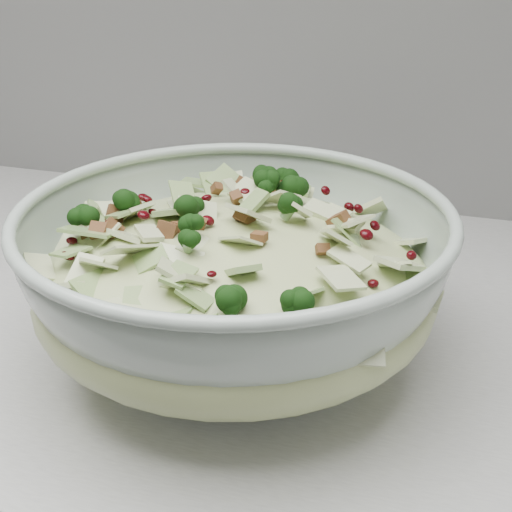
# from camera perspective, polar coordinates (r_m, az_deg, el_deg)

# --- Properties ---
(mixing_bowl) EXTENTS (0.40, 0.40, 0.13)m
(mixing_bowl) POSITION_cam_1_polar(r_m,az_deg,el_deg) (0.56, -1.67, -2.15)
(mixing_bowl) COLOR #A0B1A4
(mixing_bowl) RESTS_ON counter
(salad) EXTENTS (0.35, 0.35, 0.13)m
(salad) POSITION_cam_1_polar(r_m,az_deg,el_deg) (0.55, -1.70, -0.14)
(salad) COLOR beige
(salad) RESTS_ON mixing_bowl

